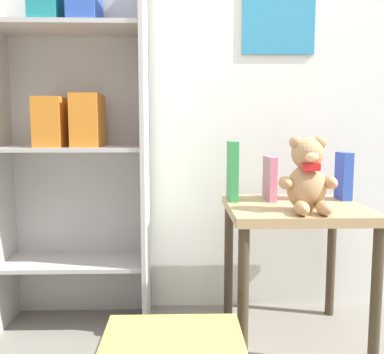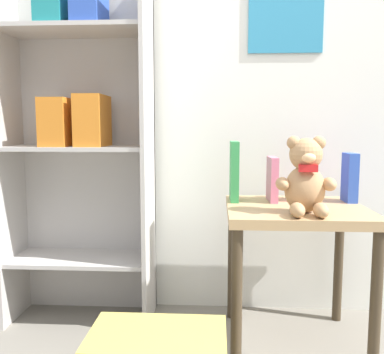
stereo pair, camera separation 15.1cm
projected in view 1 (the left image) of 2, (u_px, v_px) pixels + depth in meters
name	position (u px, v px, depth m)	size (l,w,h in m)	color
wall_back	(251.00, 45.00, 1.99)	(4.80, 0.07, 2.50)	silver
bookshelf_side	(73.00, 126.00, 1.85)	(0.64, 0.29, 1.56)	#BCB7B2
display_table	(294.00, 227.00, 1.72)	(0.54, 0.52, 0.56)	tan
teddy_bear	(308.00, 177.00, 1.56)	(0.21, 0.19, 0.28)	tan
book_standing_green	(232.00, 171.00, 1.80)	(0.03, 0.14, 0.25)	#33934C
book_standing_pink	(270.00, 178.00, 1.81)	(0.03, 0.14, 0.18)	#D17093
book_standing_purple	(306.00, 174.00, 1.82)	(0.04, 0.11, 0.22)	purple
book_standing_blue	(344.00, 176.00, 1.82)	(0.04, 0.10, 0.20)	#2D51B7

